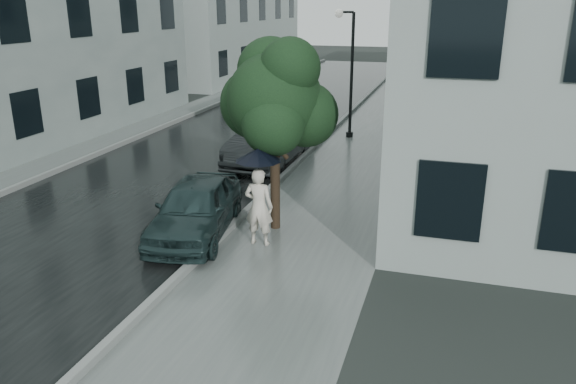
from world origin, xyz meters
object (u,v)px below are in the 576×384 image
(street_tree, at_px, (276,98))
(car_near, at_px, (196,208))
(car_far, at_px, (271,139))
(pedestrian, at_px, (259,207))
(lamp_post, at_px, (348,66))

(street_tree, distance_m, car_near, 3.06)
(street_tree, bearing_deg, car_far, 109.60)
(pedestrian, xyz_separation_m, car_near, (-1.55, 0.08, -0.22))
(pedestrian, xyz_separation_m, lamp_post, (-0.21, 10.81, 1.90))
(pedestrian, relative_size, street_tree, 0.39)
(lamp_post, height_order, car_near, lamp_post)
(lamp_post, relative_size, car_near, 1.25)
(street_tree, height_order, car_near, street_tree)
(car_near, bearing_deg, car_far, 83.56)
(pedestrian, distance_m, lamp_post, 10.98)
(lamp_post, xyz_separation_m, car_near, (-1.34, -10.73, -2.12))
(pedestrian, bearing_deg, street_tree, -92.52)
(pedestrian, bearing_deg, car_near, -2.87)
(lamp_post, height_order, car_far, lamp_post)
(pedestrian, height_order, car_far, pedestrian)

